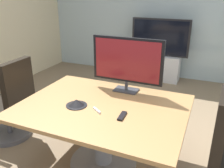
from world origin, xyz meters
TOP-DOWN VIEW (x-y plane):
  - ground_plane at (0.00, 0.00)m, footprint 7.36×7.36m
  - wall_back_glass_partition at (0.00, 3.18)m, footprint 5.50×0.10m
  - conference_table at (0.09, -0.12)m, footprint 1.72×1.29m
  - office_chair_left at (-1.22, -0.13)m, footprint 0.60×0.57m
  - tv_monitor at (0.18, 0.35)m, footprint 0.84×0.18m
  - wall_display_unit at (0.02, 2.82)m, footprint 1.20×0.36m
  - conference_phone at (-0.16, -0.23)m, footprint 0.22×0.22m
  - remote_control at (0.36, -0.26)m, footprint 0.06×0.17m
  - whiteboard_marker at (0.09, -0.26)m, footprint 0.12×0.09m

SIDE VIEW (x-z plane):
  - ground_plane at x=0.00m, z-range 0.00..0.00m
  - wall_display_unit at x=0.02m, z-range -0.21..1.10m
  - office_chair_left at x=-1.22m, z-range -0.09..1.00m
  - conference_table at x=0.09m, z-range 0.18..0.91m
  - remote_control at x=0.36m, z-range 0.73..0.75m
  - whiteboard_marker at x=0.09m, z-range 0.73..0.75m
  - conference_phone at x=-0.16m, z-range 0.73..0.80m
  - tv_monitor at x=0.18m, z-range 0.77..1.41m
  - wall_back_glass_partition at x=0.00m, z-range 0.00..2.75m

